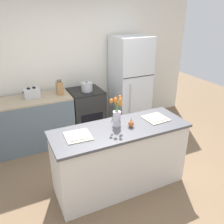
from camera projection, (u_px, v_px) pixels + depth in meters
The scene contains 13 objects.
ground_plane at pixel (119, 184), 3.41m from camera, with size 10.00×10.00×0.00m, color brown.
back_wall at pixel (72, 63), 4.50m from camera, with size 5.20×0.08×2.70m.
kitchen_island at pixel (120, 158), 3.22m from camera, with size 1.80×0.66×0.92m.
back_counter at pixel (24, 125), 4.12m from camera, with size 1.68×0.60×0.91m.
stove_range at pixel (87, 113), 4.58m from camera, with size 0.60×0.61×0.91m.
refrigerator at pixel (130, 83), 4.76m from camera, with size 0.68×0.67×1.84m.
flower_vase at pixel (117, 114), 3.01m from camera, with size 0.16×0.16×0.42m.
pear_figurine at pixel (131, 123), 3.04m from camera, with size 0.08×0.08×0.12m.
plate_setting_left at pixel (78, 136), 2.83m from camera, with size 0.32×0.32×0.02m.
plate_setting_right at pixel (156, 118), 3.27m from camera, with size 0.32×0.32×0.02m.
toaster at pixel (32, 93), 4.01m from camera, with size 0.28×0.18×0.17m.
cooking_pot at pixel (87, 87), 4.32m from camera, with size 0.21×0.21×0.19m.
knife_block at pixel (60, 88), 4.15m from camera, with size 0.10×0.14×0.27m.
Camera 1 is at (-1.25, -2.37, 2.36)m, focal length 38.00 mm.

